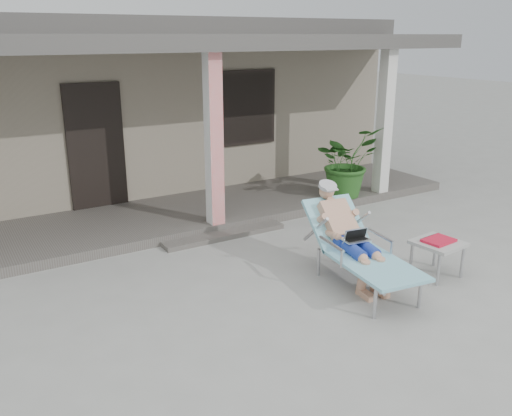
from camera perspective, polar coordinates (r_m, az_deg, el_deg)
ground at (r=6.95m, az=3.96°, el=-7.73°), size 60.00×60.00×0.00m
house at (r=12.23m, az=-13.93°, el=11.05°), size 10.40×5.40×3.30m
porch_deck at (r=9.35m, az=-6.62°, el=-0.50°), size 10.00×2.00×0.15m
porch_overhang at (r=8.84m, az=-7.11°, el=16.34°), size 10.00×2.30×2.85m
porch_step at (r=8.39m, az=-3.30°, el=-2.85°), size 2.00×0.30×0.07m
lounger at (r=6.78m, az=10.33°, el=-1.69°), size 0.95×1.96×1.24m
side_table at (r=7.33m, az=18.62°, el=-3.70°), size 0.61×0.61×0.50m
potted_palm at (r=10.00m, az=9.50°, el=4.83°), size 1.24×1.10×1.28m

